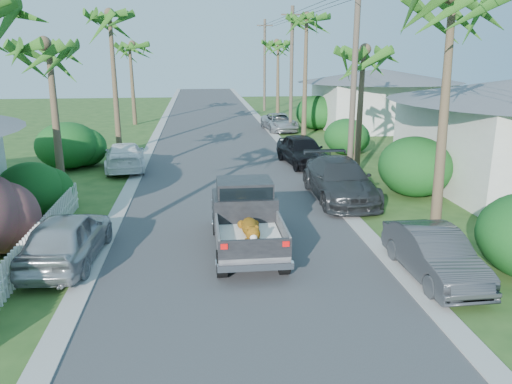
{
  "coord_description": "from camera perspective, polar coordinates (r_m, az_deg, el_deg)",
  "views": [
    {
      "loc": [
        -1.13,
        -8.54,
        5.89
      ],
      "look_at": [
        0.67,
        7.3,
        1.4
      ],
      "focal_mm": 35.0,
      "sensor_mm": 36.0,
      "label": 1
    }
  ],
  "objects": [
    {
      "name": "palm_l_b",
      "position": [
        21.3,
        -22.75,
        15.26
      ],
      "size": [
        4.4,
        4.4,
        7.4
      ],
      "color": "brown",
      "rests_on": "ground"
    },
    {
      "name": "pickup_truck",
      "position": [
        15.51,
        -1.23,
        -2.61
      ],
      "size": [
        1.98,
        5.12,
        2.06
      ],
      "color": "black",
      "rests_on": "ground"
    },
    {
      "name": "palm_l_d",
      "position": [
        42.88,
        -14.24,
        16.02
      ],
      "size": [
        4.4,
        4.4,
        7.7
      ],
      "color": "brown",
      "rests_on": "ground"
    },
    {
      "name": "picket_fence",
      "position": [
        15.8,
        -24.09,
        -5.65
      ],
      "size": [
        0.1,
        11.0,
        1.0
      ],
      "primitive_type": "cube",
      "color": "white",
      "rests_on": "ground"
    },
    {
      "name": "shrub_r_c",
      "position": [
        30.2,
        10.28,
        6.27
      ],
      "size": [
        2.6,
        2.86,
        2.1
      ],
      "primitive_type": "ellipsoid",
      "color": "#13421A",
      "rests_on": "ground"
    },
    {
      "name": "utility_pole_d",
      "position": [
        51.99,
        0.99,
        14.32
      ],
      "size": [
        1.6,
        0.26,
        9.0
      ],
      "color": "brown",
      "rests_on": "ground"
    },
    {
      "name": "parked_car_lf",
      "position": [
        26.57,
        -14.76,
        3.94
      ],
      "size": [
        2.54,
        5.0,
        1.39
      ],
      "primitive_type": "imported",
      "rotation": [
        0.0,
        0.0,
        3.27
      ],
      "color": "white",
      "rests_on": "ground"
    },
    {
      "name": "palm_r_d",
      "position": [
        49.14,
        2.56,
        16.71
      ],
      "size": [
        4.4,
        4.4,
        8.0
      ],
      "color": "brown",
      "rests_on": "ground"
    },
    {
      "name": "curb_right",
      "position": [
        34.47,
        2.7,
        5.94
      ],
      "size": [
        0.6,
        100.0,
        0.06
      ],
      "primitive_type": "cube",
      "color": "#A5A39E",
      "rests_on": "ground"
    },
    {
      "name": "shrub_l_c",
      "position": [
        20.17,
        -24.36,
        0.28
      ],
      "size": [
        2.4,
        2.64,
        2.0
      ],
      "primitive_type": "ellipsoid",
      "color": "#13421A",
      "rests_on": "ground"
    },
    {
      "name": "house_right_far",
      "position": [
        41.22,
        13.82,
        10.05
      ],
      "size": [
        9.0,
        8.0,
        4.6
      ],
      "color": "silver",
      "rests_on": "ground"
    },
    {
      "name": "palm_l_c",
      "position": [
        30.99,
        -16.41,
        18.88
      ],
      "size": [
        4.4,
        4.4,
        9.2
      ],
      "color": "brown",
      "rests_on": "ground"
    },
    {
      "name": "parked_car_ln",
      "position": [
        15.32,
        -20.77,
        -4.93
      ],
      "size": [
        2.05,
        4.52,
        1.51
      ],
      "primitive_type": "imported",
      "rotation": [
        0.0,
        0.0,
        3.08
      ],
      "color": "#A7A9AE",
      "rests_on": "ground"
    },
    {
      "name": "shrub_l_d",
      "position": [
        27.81,
        -20.76,
        5.01
      ],
      "size": [
        3.2,
        3.52,
        2.4
      ],
      "primitive_type": "ellipsoid",
      "color": "#13421A",
      "rests_on": "ground"
    },
    {
      "name": "parked_car_rf",
      "position": [
        26.9,
        5.31,
        4.75
      ],
      "size": [
        2.44,
        4.85,
        1.58
      ],
      "primitive_type": "imported",
      "rotation": [
        0.0,
        0.0,
        0.13
      ],
      "color": "black",
      "rests_on": "ground"
    },
    {
      "name": "curb_left",
      "position": [
        34.19,
        -11.75,
        5.54
      ],
      "size": [
        0.6,
        100.0,
        0.06
      ],
      "primitive_type": "cube",
      "color": "#A5A39E",
      "rests_on": "ground"
    },
    {
      "name": "utility_pole_c",
      "position": [
        37.17,
        4.07,
        13.71
      ],
      "size": [
        1.6,
        0.26,
        9.0
      ],
      "color": "brown",
      "rests_on": "ground"
    },
    {
      "name": "palm_r_b",
      "position": [
        24.77,
        12.16,
        15.54
      ],
      "size": [
        4.4,
        4.4,
        7.2
      ],
      "color": "brown",
      "rests_on": "ground"
    },
    {
      "name": "shrub_r_b",
      "position": [
        21.98,
        17.69,
        2.8
      ],
      "size": [
        3.0,
        3.3,
        2.5
      ],
      "primitive_type": "ellipsoid",
      "color": "#13421A",
      "rests_on": "ground"
    },
    {
      "name": "palm_r_c",
      "position": [
        35.37,
        5.82,
        19.26
      ],
      "size": [
        4.4,
        4.4,
        9.4
      ],
      "color": "brown",
      "rests_on": "ground"
    },
    {
      "name": "ground",
      "position": [
        10.43,
        0.94,
        -18.64
      ],
      "size": [
        120.0,
        120.0,
        0.0
      ],
      "primitive_type": "plane",
      "color": "#284A1B",
      "rests_on": "ground"
    },
    {
      "name": "utility_pole_b",
      "position": [
        22.6,
        11.12,
        12.18
      ],
      "size": [
        1.6,
        0.26,
        9.0
      ],
      "color": "brown",
      "rests_on": "ground"
    },
    {
      "name": "road",
      "position": [
        34.07,
        -4.5,
        5.75
      ],
      "size": [
        8.0,
        100.0,
        0.02
      ],
      "primitive_type": "cube",
      "color": "#38383A",
      "rests_on": "ground"
    },
    {
      "name": "parked_car_rm",
      "position": [
        20.75,
        9.53,
        1.35
      ],
      "size": [
        2.27,
        5.58,
        1.62
      ],
      "primitive_type": "imported",
      "rotation": [
        0.0,
        0.0,
        -0.0
      ],
      "color": "#292C2E",
      "rests_on": "ground"
    },
    {
      "name": "parked_car_rn",
      "position": [
        14.25,
        19.69,
        -6.75
      ],
      "size": [
        1.47,
        4.06,
        1.33
      ],
      "primitive_type": "imported",
      "rotation": [
        0.0,
        0.0,
        0.01
      ],
      "color": "#333539",
      "rests_on": "ground"
    },
    {
      "name": "parked_car_rd",
      "position": [
        38.73,
        2.72,
        7.95
      ],
      "size": [
        2.57,
        4.85,
        1.3
      ],
      "primitive_type": "imported",
      "rotation": [
        0.0,
        0.0,
        0.09
      ],
      "color": "#A8AAAF",
      "rests_on": "ground"
    },
    {
      "name": "shrub_r_d",
      "position": [
        39.87,
        6.89,
        9.02
      ],
      "size": [
        3.2,
        3.52,
        2.6
      ],
      "primitive_type": "ellipsoid",
      "color": "#13421A",
      "rests_on": "ground"
    }
  ]
}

